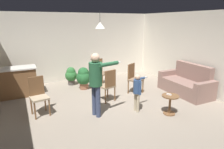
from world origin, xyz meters
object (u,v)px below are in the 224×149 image
(dining_chair_near_wall, at_px, (38,94))
(spare_remote_on_table, at_px, (169,94))
(couch_floral, at_px, (186,84))
(person_adult, at_px, (96,78))
(person_child, at_px, (137,89))
(potted_plant_corner, at_px, (71,75))
(dining_chair_spare, at_px, (108,84))
(dining_chair_centre_back, at_px, (134,77))
(potted_plant_by_wall, at_px, (84,77))
(kitchen_counter, at_px, (16,82))
(dining_chair_by_counter, at_px, (101,71))
(side_table_by_couch, at_px, (170,102))

(dining_chair_near_wall, distance_m, spare_remote_on_table, 3.39)
(couch_floral, relative_size, person_adult, 1.11)
(person_child, bearing_deg, potted_plant_corner, -168.86)
(person_child, xyz_separation_m, dining_chair_spare, (-0.42, 0.96, -0.10))
(dining_chair_centre_back, bearing_deg, person_child, 34.46)
(spare_remote_on_table, bearing_deg, dining_chair_centre_back, 89.33)
(couch_floral, height_order, dining_chair_near_wall, same)
(dining_chair_centre_back, bearing_deg, spare_remote_on_table, 62.43)
(potted_plant_by_wall, distance_m, spare_remote_on_table, 3.19)
(couch_floral, distance_m, kitchen_counter, 5.60)
(kitchen_counter, bearing_deg, potted_plant_by_wall, -7.34)
(potted_plant_by_wall, bearing_deg, dining_chair_centre_back, -38.66)
(dining_chair_by_counter, height_order, potted_plant_corner, dining_chair_by_counter)
(kitchen_counter, height_order, dining_chair_centre_back, dining_chair_centre_back)
(dining_chair_near_wall, bearing_deg, dining_chair_centre_back, 176.07)
(couch_floral, bearing_deg, potted_plant_corner, 51.65)
(kitchen_counter, distance_m, dining_chair_spare, 3.00)
(kitchen_counter, height_order, dining_chair_by_counter, dining_chair_by_counter)
(couch_floral, relative_size, potted_plant_by_wall, 2.27)
(dining_chair_centre_back, bearing_deg, dining_chair_by_counter, -88.47)
(potted_plant_corner, bearing_deg, kitchen_counter, -168.19)
(kitchen_counter, relative_size, person_child, 1.22)
(dining_chair_centre_back, bearing_deg, potted_plant_corner, -73.75)
(couch_floral, bearing_deg, dining_chair_centre_back, 62.64)
(potted_plant_by_wall, bearing_deg, couch_floral, -33.42)
(kitchen_counter, height_order, potted_plant_corner, kitchen_counter)
(dining_chair_centre_back, xyz_separation_m, spare_remote_on_table, (-0.02, -1.74, -0.01))
(couch_floral, xyz_separation_m, potted_plant_by_wall, (-2.96, 1.96, 0.11))
(dining_chair_near_wall, height_order, spare_remote_on_table, dining_chair_near_wall)
(potted_plant_by_wall, bearing_deg, dining_chair_near_wall, -139.96)
(dining_chair_by_counter, bearing_deg, kitchen_counter, -25.71)
(person_child, bearing_deg, spare_remote_on_table, 47.07)
(dining_chair_by_counter, xyz_separation_m, spare_remote_on_table, (0.66, -2.99, -0.01))
(person_child, relative_size, dining_chair_near_wall, 1.04)
(couch_floral, bearing_deg, person_child, 101.48)
(dining_chair_centre_back, bearing_deg, couch_floral, 125.06)
(person_child, bearing_deg, dining_chair_by_counter, 172.86)
(dining_chair_by_counter, distance_m, dining_chair_spare, 1.61)
(dining_chair_near_wall, bearing_deg, person_child, 148.71)
(couch_floral, xyz_separation_m, person_child, (-2.24, -0.43, 0.31))
(side_table_by_couch, relative_size, person_adult, 0.32)
(dining_chair_near_wall, relative_size, spare_remote_on_table, 7.69)
(dining_chair_spare, bearing_deg, dining_chair_near_wall, 166.49)
(couch_floral, height_order, dining_chair_centre_back, same)
(potted_plant_corner, bearing_deg, potted_plant_by_wall, -67.50)
(person_child, distance_m, potted_plant_corner, 3.23)
(dining_chair_centre_back, xyz_separation_m, potted_plant_by_wall, (-1.41, 1.13, -0.11))
(side_table_by_couch, distance_m, dining_chair_by_counter, 3.12)
(dining_chair_near_wall, height_order, potted_plant_by_wall, dining_chair_near_wall)
(person_adult, height_order, dining_chair_centre_back, person_adult)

